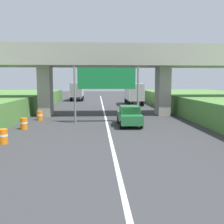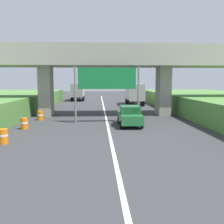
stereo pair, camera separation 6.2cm
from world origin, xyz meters
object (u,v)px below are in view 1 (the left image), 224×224
Objects in this scene: car_green at (129,116)px; construction_barrel_3 at (24,123)px; construction_barrel_4 at (40,116)px; truck_silver at (134,93)px; truck_yellow at (77,91)px; overhead_highway_sign at (107,82)px; construction_barrel_2 at (3,136)px.

construction_barrel_3 is at bearing -172.85° from car_green.
construction_barrel_3 and construction_barrel_4 have the same top height.
construction_barrel_4 is at bearing 87.69° from construction_barrel_3.
construction_barrel_3 is (-11.66, -20.31, -1.47)m from truck_silver.
truck_yellow is at bearing 133.75° from truck_silver.
construction_barrel_4 is (0.19, 4.71, 0.00)m from construction_barrel_3.
truck_silver is 19.53m from car_green.
truck_silver is (5.00, 17.59, -1.79)m from overhead_highway_sign.
construction_barrel_3 is 1.00× the size of construction_barrel_4.
overhead_highway_sign is 0.81× the size of truck_silver.
construction_barrel_2 is (-6.58, -7.43, -3.27)m from overhead_highway_sign.
construction_barrel_2 is at bearing -92.90° from truck_yellow.
truck_yellow is at bearing 86.30° from construction_barrel_4.
truck_yellow is 30.24m from car_green.
truck_yellow is 30.64m from construction_barrel_3.
truck_silver reaches higher than construction_barrel_3.
truck_silver reaches higher than car_green.
overhead_highway_sign is at bearing -80.23° from truck_yellow.
car_green is 8.60m from construction_barrel_3.
overhead_highway_sign is 10.45m from construction_barrel_2.
overhead_highway_sign is 7.51m from construction_barrel_4.
truck_yellow is (-4.79, 27.82, -1.79)m from overhead_highway_sign.
overhead_highway_sign is at bearing 48.48° from construction_barrel_2.
truck_silver is at bearing 80.76° from car_green.
truck_silver and truck_yellow have the same top height.
construction_barrel_2 is at bearing -89.08° from construction_barrel_3.
car_green is 10.24m from construction_barrel_2.
construction_barrel_3 is at bearing -92.31° from construction_barrel_4.
construction_barrel_2 is at bearing -90.70° from construction_barrel_4.
overhead_highway_sign is at bearing 22.24° from construction_barrel_3.
construction_barrel_3 is at bearing -93.49° from truck_yellow.
car_green is at bearing -99.24° from truck_silver.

